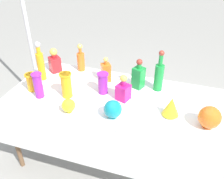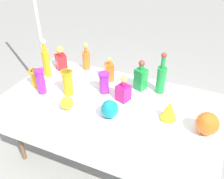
# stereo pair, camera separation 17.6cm
# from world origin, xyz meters

# --- Properties ---
(ground_plane) EXTENTS (40.00, 40.00, 0.00)m
(ground_plane) POSITION_xyz_m (0.00, 0.00, 0.00)
(ground_plane) COLOR gray
(display_table) EXTENTS (1.87, 0.94, 0.76)m
(display_table) POSITION_xyz_m (0.00, -0.04, 0.70)
(display_table) COLOR white
(display_table) RESTS_ON ground
(tall_bottle_0) EXTENTS (0.08, 0.08, 0.39)m
(tall_bottle_0) POSITION_xyz_m (0.35, 0.28, 0.91)
(tall_bottle_0) COLOR #198C38
(tall_bottle_0) RESTS_ON display_table
(tall_bottle_1) EXTENTS (0.07, 0.07, 0.39)m
(tall_bottle_1) POSITION_xyz_m (-0.76, 0.11, 0.93)
(tall_bottle_1) COLOR orange
(tall_bottle_1) RESTS_ON display_table
(tall_bottle_2) EXTENTS (0.08, 0.08, 0.29)m
(tall_bottle_2) POSITION_xyz_m (-0.47, 0.40, 0.88)
(tall_bottle_2) COLOR orange
(tall_bottle_2) RESTS_ON display_table
(square_decanter_0) EXTENTS (0.12, 0.12, 0.29)m
(square_decanter_0) POSITION_xyz_m (0.17, 0.26, 0.88)
(square_decanter_0) COLOR #198C38
(square_decanter_0) RESTS_ON display_table
(square_decanter_1) EXTENTS (0.12, 0.12, 0.25)m
(square_decanter_1) POSITION_xyz_m (-0.15, 0.28, 0.86)
(square_decanter_1) COLOR orange
(square_decanter_1) RESTS_ON display_table
(square_decanter_2) EXTENTS (0.14, 0.14, 0.26)m
(square_decanter_2) POSITION_xyz_m (-0.71, 0.29, 0.87)
(square_decanter_2) COLOR red
(square_decanter_2) RESTS_ON display_table
(square_decanter_3) EXTENTS (0.13, 0.13, 0.24)m
(square_decanter_3) POSITION_xyz_m (0.09, 0.03, 0.85)
(square_decanter_3) COLOR #C61972
(square_decanter_3) RESTS_ON display_table
(slender_vase_0) EXTENTS (0.09, 0.09, 0.23)m
(slender_vase_0) POSITION_xyz_m (-0.62, -0.16, 0.88)
(slender_vase_0) COLOR purple
(slender_vase_0) RESTS_ON display_table
(slender_vase_1) EXTENTS (0.10, 0.10, 0.20)m
(slender_vase_1) POSITION_xyz_m (-0.11, 0.07, 0.87)
(slender_vase_1) COLOR purple
(slender_vase_1) RESTS_ON display_table
(slender_vase_2) EXTENTS (0.11, 0.11, 0.23)m
(slender_vase_2) POSITION_xyz_m (-0.39, -0.08, 0.88)
(slender_vase_2) COLOR orange
(slender_vase_2) RESTS_ON display_table
(slender_vase_3) EXTENTS (0.10, 0.10, 0.17)m
(slender_vase_3) POSITION_xyz_m (-0.74, -0.09, 0.85)
(slender_vase_3) COLOR orange
(slender_vase_3) RESTS_ON display_table
(fluted_vase_0) EXTENTS (0.13, 0.13, 0.16)m
(fluted_vase_0) POSITION_xyz_m (0.51, -0.07, 0.85)
(fluted_vase_0) COLOR yellow
(fluted_vase_0) RESTS_ON display_table
(round_bowl_0) EXTENTS (0.11, 0.11, 0.12)m
(round_bowl_0) POSITION_xyz_m (-0.28, -0.28, 0.82)
(round_bowl_0) COLOR yellow
(round_bowl_0) RESTS_ON display_table
(round_bowl_1) EXTENTS (0.17, 0.17, 0.18)m
(round_bowl_1) POSITION_xyz_m (0.80, -0.12, 0.85)
(round_bowl_1) COLOR orange
(round_bowl_1) RESTS_ON display_table
(round_bowl_2) EXTENTS (0.14, 0.14, 0.15)m
(round_bowl_2) POSITION_xyz_m (0.08, -0.23, 0.84)
(round_bowl_2) COLOR teal
(round_bowl_2) RESTS_ON display_table
(price_tag_left) EXTENTS (0.06, 0.02, 0.05)m
(price_tag_left) POSITION_xyz_m (-0.02, -0.37, 0.78)
(price_tag_left) COLOR white
(price_tag_left) RESTS_ON display_table
(price_tag_center) EXTENTS (0.05, 0.02, 0.04)m
(price_tag_center) POSITION_xyz_m (-0.08, -0.40, 0.78)
(price_tag_center) COLOR white
(price_tag_center) RESTS_ON display_table
(price_tag_right) EXTENTS (0.05, 0.02, 0.04)m
(price_tag_right) POSITION_xyz_m (0.19, -0.40, 0.78)
(price_tag_right) COLOR white
(price_tag_right) RESTS_ON display_table
(canopy_pole) EXTENTS (0.18, 0.18, 2.62)m
(canopy_pole) POSITION_xyz_m (-1.22, 0.62, 1.05)
(canopy_pole) COLOR silver
(canopy_pole) RESTS_ON ground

